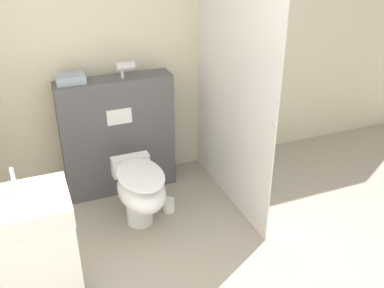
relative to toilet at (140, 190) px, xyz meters
The scene contains 8 objects.
wall_back 1.28m from the toilet, 80.58° to the left, with size 8.00×0.06×2.50m.
partition_panel 0.69m from the toilet, 90.84° to the left, with size 1.02×0.25×1.11m.
shower_glass 1.14m from the toilet, ahead, with size 0.04×1.43×2.15m.
toilet is the anchor object (origin of this frame).
sink_vanity 1.11m from the toilet, 142.68° to the right, with size 0.57×0.44×1.06m.
hair_drier 1.07m from the toilet, 80.48° to the left, with size 0.19×0.08×0.14m.
folded_towel 1.10m from the toilet, 118.72° to the left, with size 0.24×0.17×0.07m.
spare_toilet_roll 0.43m from the toilet, 22.64° to the left, with size 0.11×0.11×0.12m.
Camera 1 is at (-0.86, -1.45, 2.30)m, focal length 40.00 mm.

